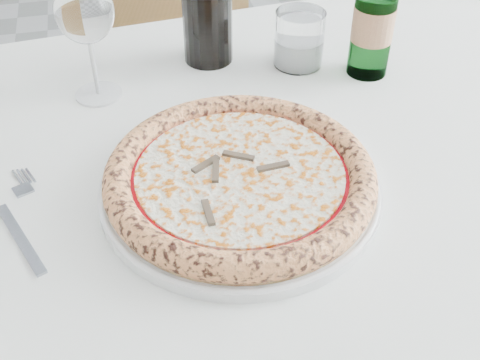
% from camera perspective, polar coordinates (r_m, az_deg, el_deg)
% --- Properties ---
extents(dining_table, '(1.41, 0.92, 0.76)m').
position_cam_1_polar(dining_table, '(0.87, -1.52, -1.70)').
color(dining_table, brown).
rests_on(dining_table, floor).
extents(chair_far, '(0.40, 0.40, 0.93)m').
position_cam_1_polar(chair_far, '(1.63, -5.54, 14.24)').
color(chair_far, brown).
rests_on(chair_far, floor).
extents(plate, '(0.34, 0.34, 0.02)m').
position_cam_1_polar(plate, '(0.73, -0.00, -0.67)').
color(plate, white).
rests_on(plate, dining_table).
extents(pizza, '(0.33, 0.33, 0.03)m').
position_cam_1_polar(pizza, '(0.72, -0.00, 0.39)').
color(pizza, tan).
rests_on(pizza, plate).
extents(fork, '(0.06, 0.18, 0.00)m').
position_cam_1_polar(fork, '(0.74, -20.03, -3.71)').
color(fork, gray).
rests_on(fork, dining_table).
extents(wine_glass, '(0.08, 0.08, 0.18)m').
position_cam_1_polar(wine_glass, '(0.88, -14.53, 15.07)').
color(wine_glass, silver).
rests_on(wine_glass, dining_table).
extents(tumbler, '(0.08, 0.08, 0.09)m').
position_cam_1_polar(tumbler, '(0.98, 5.62, 12.87)').
color(tumbler, white).
rests_on(tumbler, dining_table).
extents(beer_bottle, '(0.06, 0.06, 0.24)m').
position_cam_1_polar(beer_bottle, '(0.95, 12.65, 15.09)').
color(beer_bottle, '#346E3C').
rests_on(beer_bottle, dining_table).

